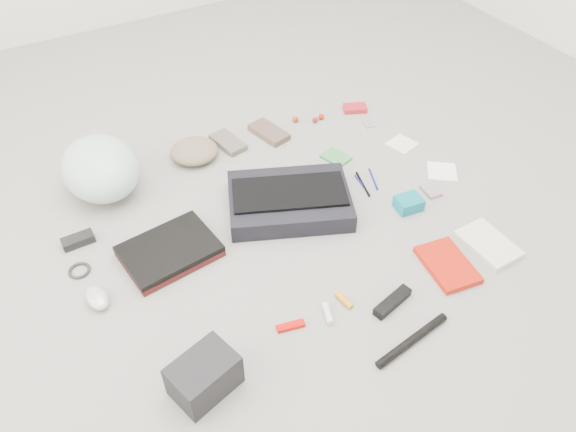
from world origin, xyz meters
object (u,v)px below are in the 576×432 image
messenger_bag (289,201)px  laptop (169,249)px  book_red (447,265)px  bike_helmet (100,168)px  accordion_wallet (409,203)px  camera_bag (204,376)px

messenger_bag → laptop: (-0.49, -0.00, -0.01)m
book_red → bike_helmet: bearing=141.0°
messenger_bag → bike_helmet: bike_helmet is taller
bike_helmet → laptop: bearing=-80.9°
messenger_bag → accordion_wallet: size_ratio=4.66×
bike_helmet → book_red: (0.91, -1.00, -0.10)m
book_red → laptop: bearing=155.5°
bike_helmet → camera_bag: bearing=-92.4°
laptop → bike_helmet: bearing=94.7°
messenger_bag → book_red: size_ratio=2.10×
accordion_wallet → bike_helmet: bearing=151.9°
messenger_bag → camera_bag: camera_bag is taller
laptop → book_red: size_ratio=1.47×
messenger_bag → accordion_wallet: bearing=-6.5°
bike_helmet → book_red: bearing=-49.7°
messenger_bag → book_red: bearing=-35.5°
bike_helmet → camera_bag: (-0.01, -1.00, -0.05)m
messenger_bag → book_red: 0.63m
messenger_bag → bike_helmet: bearing=164.8°
laptop → accordion_wallet: (0.89, -0.22, -0.01)m
laptop → accordion_wallet: size_ratio=3.27×
bike_helmet → book_red: size_ratio=1.67×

